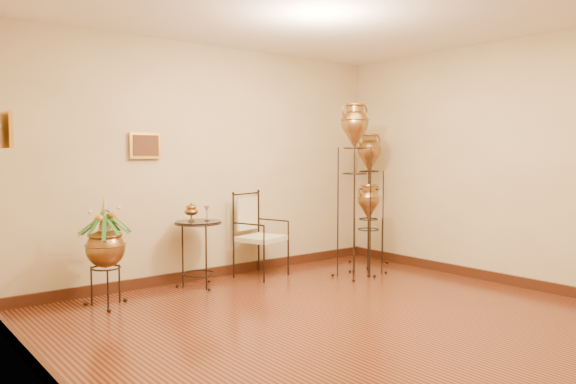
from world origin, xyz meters
TOP-DOWN VIEW (x-y plane):
  - ground at (0.00, 0.00)m, footprint 5.00×5.00m
  - room_shell at (-0.01, 0.01)m, footprint 5.02×5.02m
  - amphora_tall at (1.37, 1.42)m, footprint 0.51×0.51m
  - amphora_mid at (2.15, 1.92)m, footprint 0.52×0.52m
  - amphora_short at (1.67, 1.47)m, footprint 0.40×0.40m
  - planter_urn at (-1.49, 2.00)m, footprint 0.79×0.79m
  - armchair at (0.50, 2.15)m, footprint 0.71×0.69m
  - side_table at (-0.37, 2.15)m, footprint 0.61×0.61m

SIDE VIEW (x-z plane):
  - ground at x=0.00m, z-range 0.00..0.00m
  - side_table at x=-0.37m, z-range -0.08..0.87m
  - armchair at x=0.50m, z-range 0.00..1.03m
  - amphora_short at x=1.67m, z-range 0.00..1.15m
  - planter_urn at x=-1.49m, z-range 0.07..1.19m
  - amphora_mid at x=2.15m, z-range 0.01..1.81m
  - amphora_tall at x=1.37m, z-range 0.02..2.16m
  - room_shell at x=-0.01m, z-range 0.33..3.14m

